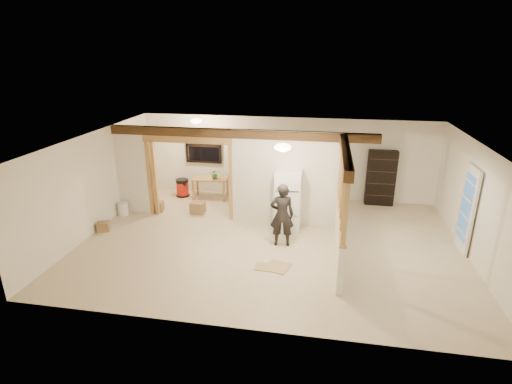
% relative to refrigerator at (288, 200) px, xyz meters
% --- Properties ---
extents(floor, '(9.00, 6.50, 0.01)m').
position_rel_refrigerator_xyz_m(floor, '(-0.32, -0.82, -0.79)').
color(floor, '#CAB496').
rests_on(floor, ground).
extents(ceiling, '(9.00, 6.50, 0.01)m').
position_rel_refrigerator_xyz_m(ceiling, '(-0.32, -0.82, 1.71)').
color(ceiling, white).
extents(wall_back, '(9.00, 0.01, 2.50)m').
position_rel_refrigerator_xyz_m(wall_back, '(-0.32, 2.43, 0.46)').
color(wall_back, silver).
rests_on(wall_back, floor).
extents(wall_front, '(9.00, 0.01, 2.50)m').
position_rel_refrigerator_xyz_m(wall_front, '(-0.32, -4.07, 0.46)').
color(wall_front, silver).
rests_on(wall_front, floor).
extents(wall_left, '(0.01, 6.50, 2.50)m').
position_rel_refrigerator_xyz_m(wall_left, '(-4.82, -0.82, 0.46)').
color(wall_left, silver).
rests_on(wall_left, floor).
extents(wall_right, '(0.01, 6.50, 2.50)m').
position_rel_refrigerator_xyz_m(wall_right, '(4.18, -0.82, 0.46)').
color(wall_right, silver).
rests_on(wall_right, floor).
extents(partition_left_stub, '(0.90, 0.12, 2.50)m').
position_rel_refrigerator_xyz_m(partition_left_stub, '(-4.37, 0.38, 0.46)').
color(partition_left_stub, silver).
rests_on(partition_left_stub, floor).
extents(partition_center, '(2.80, 0.12, 2.50)m').
position_rel_refrigerator_xyz_m(partition_center, '(-0.12, 0.38, 0.46)').
color(partition_center, silver).
rests_on(partition_center, floor).
extents(doorway_frame, '(2.46, 0.14, 2.20)m').
position_rel_refrigerator_xyz_m(doorway_frame, '(-2.72, 0.38, 0.31)').
color(doorway_frame, '#B4894B').
rests_on(doorway_frame, floor).
extents(header_beam_back, '(7.00, 0.18, 0.22)m').
position_rel_refrigerator_xyz_m(header_beam_back, '(-1.32, 0.38, 1.59)').
color(header_beam_back, '#4B311A').
rests_on(header_beam_back, ceiling).
extents(header_beam_right, '(0.18, 3.30, 0.22)m').
position_rel_refrigerator_xyz_m(header_beam_right, '(1.28, -1.22, 1.59)').
color(header_beam_right, '#4B311A').
rests_on(header_beam_right, ceiling).
extents(pony_wall, '(0.12, 3.20, 1.00)m').
position_rel_refrigerator_xyz_m(pony_wall, '(1.28, -1.22, -0.29)').
color(pony_wall, silver).
rests_on(pony_wall, floor).
extents(stud_partition, '(0.14, 3.20, 1.32)m').
position_rel_refrigerator_xyz_m(stud_partition, '(1.28, -1.22, 0.87)').
color(stud_partition, '#B4894B').
rests_on(stud_partition, pony_wall).
extents(window_back, '(1.12, 0.10, 1.10)m').
position_rel_refrigerator_xyz_m(window_back, '(-2.92, 2.35, 0.76)').
color(window_back, black).
rests_on(window_back, wall_back).
extents(french_door, '(0.12, 0.86, 2.00)m').
position_rel_refrigerator_xyz_m(french_door, '(4.10, -0.42, 0.21)').
color(french_door, white).
rests_on(french_door, floor).
extents(ceiling_dome_main, '(0.36, 0.36, 0.16)m').
position_rel_refrigerator_xyz_m(ceiling_dome_main, '(-0.02, -1.32, 1.69)').
color(ceiling_dome_main, '#FFEABF').
rests_on(ceiling_dome_main, ceiling).
extents(ceiling_dome_util, '(0.32, 0.32, 0.14)m').
position_rel_refrigerator_xyz_m(ceiling_dome_util, '(-2.82, 1.48, 1.69)').
color(ceiling_dome_util, '#FFEABF').
rests_on(ceiling_dome_util, ceiling).
extents(hanging_bulb, '(0.07, 0.07, 0.07)m').
position_rel_refrigerator_xyz_m(hanging_bulb, '(-2.32, 0.78, 1.39)').
color(hanging_bulb, '#FFD88C').
rests_on(hanging_bulb, ceiling).
extents(refrigerator, '(0.65, 0.63, 1.58)m').
position_rel_refrigerator_xyz_m(refrigerator, '(0.00, 0.00, 0.00)').
color(refrigerator, white).
rests_on(refrigerator, floor).
extents(woman, '(0.61, 0.45, 1.54)m').
position_rel_refrigerator_xyz_m(woman, '(-0.05, -0.92, -0.02)').
color(woman, black).
rests_on(woman, floor).
extents(work_table, '(1.11, 0.62, 0.67)m').
position_rel_refrigerator_xyz_m(work_table, '(-2.59, 1.82, -0.45)').
color(work_table, '#B4894B').
rests_on(work_table, floor).
extents(potted_plant, '(0.35, 0.32, 0.32)m').
position_rel_refrigerator_xyz_m(potted_plant, '(-2.40, 1.74, 0.04)').
color(potted_plant, '#1F5423').
rests_on(potted_plant, work_table).
extents(shop_vac, '(0.58, 0.58, 0.57)m').
position_rel_refrigerator_xyz_m(shop_vac, '(-3.52, 1.87, -0.51)').
color(shop_vac, '#B61A0E').
rests_on(shop_vac, floor).
extents(bookshelf, '(0.83, 0.28, 1.66)m').
position_rel_refrigerator_xyz_m(bookshelf, '(2.53, 2.22, 0.04)').
color(bookshelf, black).
rests_on(bookshelf, floor).
extents(bucket, '(0.35, 0.35, 0.37)m').
position_rel_refrigerator_xyz_m(bucket, '(-4.65, 0.11, -0.61)').
color(bucket, silver).
rests_on(bucket, floor).
extents(box_util_a, '(0.39, 0.34, 0.33)m').
position_rel_refrigerator_xyz_m(box_util_a, '(-2.62, 0.61, -0.63)').
color(box_util_a, olive).
rests_on(box_util_a, floor).
extents(box_util_b, '(0.35, 0.35, 0.29)m').
position_rel_refrigerator_xyz_m(box_util_b, '(-3.80, 0.54, -0.64)').
color(box_util_b, olive).
rests_on(box_util_b, floor).
extents(box_front, '(0.36, 0.33, 0.24)m').
position_rel_refrigerator_xyz_m(box_front, '(-4.65, -0.96, -0.67)').
color(box_front, olive).
rests_on(box_front, floor).
extents(floor_panel_near, '(0.61, 0.61, 0.02)m').
position_rel_refrigerator_xyz_m(floor_panel_near, '(-0.01, -1.98, -0.78)').
color(floor_panel_near, tan).
rests_on(floor_panel_near, floor).
extents(floor_panel_far, '(0.45, 0.37, 0.01)m').
position_rel_refrigerator_xyz_m(floor_panel_far, '(-0.27, -2.04, -0.78)').
color(floor_panel_far, tan).
rests_on(floor_panel_far, floor).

